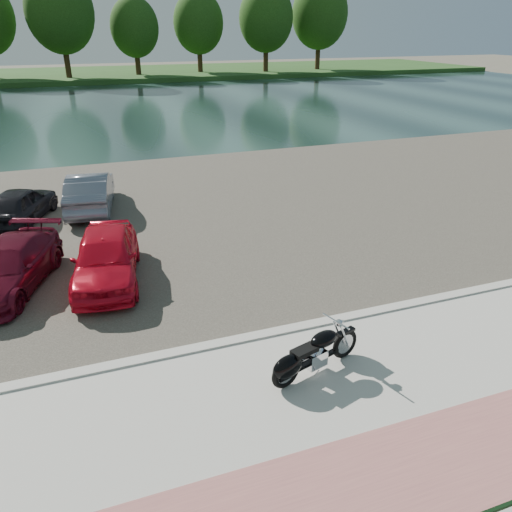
{
  "coord_description": "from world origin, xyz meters",
  "views": [
    {
      "loc": [
        -3.83,
        -7.12,
        6.65
      ],
      "look_at": [
        0.3,
        4.13,
        1.1
      ],
      "focal_mm": 35.0,
      "sensor_mm": 36.0,
      "label": 1
    }
  ],
  "objects": [
    {
      "name": "car_9",
      "position": [
        -3.46,
        12.69,
        0.77
      ],
      "size": [
        2.16,
        4.61,
        1.46
      ],
      "primitive_type": "imported",
      "rotation": [
        0.0,
        0.0,
        3.0
      ],
      "color": "slate",
      "rests_on": "parking_lot"
    },
    {
      "name": "pink_path",
      "position": [
        0.0,
        -2.5,
        0.1
      ],
      "size": [
        60.0,
        2.0,
        0.01
      ],
      "primitive_type": "cube",
      "color": "#995659",
      "rests_on": "promenade"
    },
    {
      "name": "promenade",
      "position": [
        0.0,
        -1.0,
        0.05
      ],
      "size": [
        60.0,
        6.0,
        0.1
      ],
      "primitive_type": "cube",
      "color": "beige",
      "rests_on": "ground"
    },
    {
      "name": "motorcycle",
      "position": [
        0.04,
        0.31,
        0.56
      ],
      "size": [
        2.27,
        0.99,
        1.05
      ],
      "rotation": [
        0.0,
        0.0,
        0.29
      ],
      "color": "black",
      "rests_on": "promenade"
    },
    {
      "name": "far_trees",
      "position": [
        4.36,
        65.79,
        7.49
      ],
      "size": [
        70.25,
        10.68,
        12.52
      ],
      "color": "#332112",
      "rests_on": "far_bank"
    },
    {
      "name": "far_bank",
      "position": [
        0.0,
        72.0,
        0.3
      ],
      "size": [
        120.0,
        24.0,
        0.6
      ],
      "primitive_type": "cube",
      "color": "#22491A",
      "rests_on": "ground"
    },
    {
      "name": "kerb",
      "position": [
        0.0,
        2.0,
        0.07
      ],
      "size": [
        60.0,
        0.3,
        0.14
      ],
      "primitive_type": "cube",
      "color": "beige",
      "rests_on": "ground"
    },
    {
      "name": "ground",
      "position": [
        0.0,
        0.0,
        0.0
      ],
      "size": [
        200.0,
        200.0,
        0.0
      ],
      "primitive_type": "plane",
      "color": "#595447",
      "rests_on": "ground"
    },
    {
      "name": "car_3",
      "position": [
        -5.96,
        6.68,
        0.68
      ],
      "size": [
        3.2,
        4.75,
        1.28
      ],
      "primitive_type": "imported",
      "rotation": [
        0.0,
        0.0,
        -0.35
      ],
      "color": "#5B0D1F",
      "rests_on": "parking_lot"
    },
    {
      "name": "car_8",
      "position": [
        -5.97,
        12.16,
        0.69
      ],
      "size": [
        2.83,
        4.14,
        1.31
      ],
      "primitive_type": "imported",
      "rotation": [
        0.0,
        0.0,
        2.77
      ],
      "color": "black",
      "rests_on": "parking_lot"
    },
    {
      "name": "parking_lot",
      "position": [
        0.0,
        11.0,
        0.02
      ],
      "size": [
        60.0,
        18.0,
        0.04
      ],
      "primitive_type": "cube",
      "color": "#3C3730",
      "rests_on": "ground"
    },
    {
      "name": "river",
      "position": [
        0.0,
        40.0,
        0.0
      ],
      "size": [
        120.0,
        40.0,
        0.0
      ],
      "primitive_type": "cube",
      "color": "#182C2B",
      "rests_on": "ground"
    },
    {
      "name": "car_4",
      "position": [
        -3.41,
        6.2,
        0.77
      ],
      "size": [
        2.35,
        4.51,
        1.47
      ],
      "primitive_type": "imported",
      "rotation": [
        0.0,
        0.0,
        -0.15
      ],
      "color": "red",
      "rests_on": "parking_lot"
    }
  ]
}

